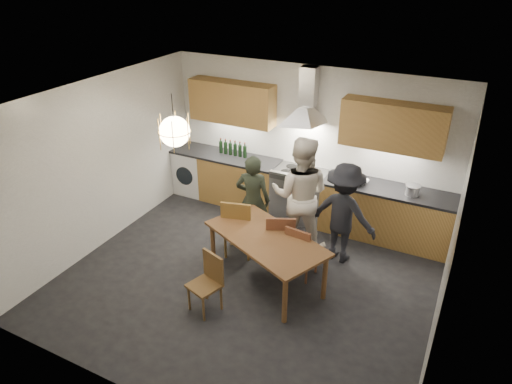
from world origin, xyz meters
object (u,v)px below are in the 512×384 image
at_px(chair_back_left, 238,225).
at_px(mixing_bowl, 358,182).
at_px(stock_pot, 413,190).
at_px(wine_bottles, 233,148).
at_px(chair_front, 208,279).
at_px(person_mid, 300,195).
at_px(dining_table, 266,242).
at_px(person_left, 253,200).
at_px(person_right, 343,213).

height_order(chair_back_left, mixing_bowl, chair_back_left).
distance_m(stock_pot, wine_bottles, 3.18).
relative_size(chair_front, person_mid, 0.43).
height_order(chair_back_left, stock_pot, stock_pot).
relative_size(dining_table, stock_pot, 9.06).
bearing_deg(mixing_bowl, person_left, -144.70).
distance_m(person_mid, person_right, 0.70).
bearing_deg(chair_front, wine_bottles, 131.13).
xyz_separation_m(person_left, mixing_bowl, (1.38, 0.98, 0.19)).
xyz_separation_m(chair_front, person_left, (-0.20, 1.65, 0.29)).
bearing_deg(person_left, chair_back_left, 76.34).
relative_size(person_left, mixing_bowl, 4.89).
height_order(person_mid, stock_pot, person_mid).
xyz_separation_m(chair_back_left, person_right, (1.40, 0.65, 0.22)).
bearing_deg(person_mid, dining_table, 72.41).
distance_m(person_mid, mixing_bowl, 1.04).
bearing_deg(chair_back_left, stock_pot, -161.46).
bearing_deg(person_left, person_mid, -178.29).
distance_m(dining_table, chair_front, 0.95).
height_order(dining_table, chair_back_left, chair_back_left).
bearing_deg(stock_pot, wine_bottles, 177.81).
bearing_deg(chair_front, person_right, 75.09).
bearing_deg(person_left, person_right, 175.12).
relative_size(person_left, person_mid, 0.81).
bearing_deg(person_right, dining_table, 59.56).
bearing_deg(stock_pot, chair_front, -127.17).
bearing_deg(mixing_bowl, stock_pot, 0.89).
relative_size(stock_pot, wine_bottles, 0.38).
bearing_deg(person_mid, chair_front, 62.07).
bearing_deg(person_right, chair_front, 64.25).
height_order(chair_back_left, chair_front, chair_back_left).
relative_size(chair_front, stock_pot, 3.77).
bearing_deg(stock_pot, chair_back_left, -146.58).
bearing_deg(stock_pot, person_mid, -151.47).
bearing_deg(person_right, person_left, 14.53).
distance_m(person_right, stock_pot, 1.16).
xyz_separation_m(person_right, mixing_bowl, (-0.01, 0.80, 0.16)).
xyz_separation_m(chair_back_left, stock_pot, (2.22, 1.46, 0.41)).
bearing_deg(wine_bottles, person_mid, -29.09).
bearing_deg(person_left, chair_front, 84.82).
bearing_deg(person_right, mixing_bowl, -81.68).
relative_size(chair_back_left, person_left, 0.65).
height_order(person_left, wine_bottles, person_left).
bearing_deg(stock_pot, person_right, -135.07).
xyz_separation_m(person_right, stock_pot, (0.81, 0.81, 0.19)).
distance_m(chair_front, mixing_bowl, 2.92).
xyz_separation_m(dining_table, chair_front, (-0.42, -0.83, -0.18)).
height_order(person_mid, person_right, person_mid).
xyz_separation_m(person_left, stock_pot, (2.21, 0.99, 0.23)).
distance_m(dining_table, person_mid, 1.04).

